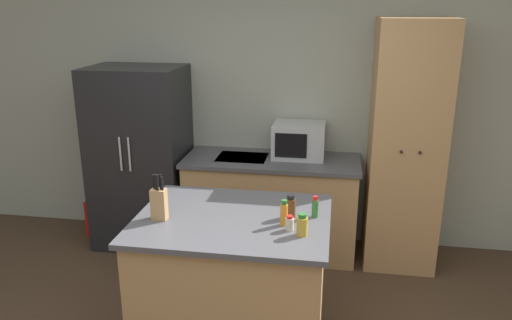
# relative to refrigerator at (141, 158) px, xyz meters

# --- Properties ---
(wall_back) EXTENTS (7.20, 0.06, 2.60)m
(wall_back) POSITION_rel_refrigerator_xyz_m (1.22, 0.35, 0.47)
(wall_back) COLOR #9EA393
(wall_back) RESTS_ON ground_plane
(refrigerator) EXTENTS (0.83, 0.66, 1.66)m
(refrigerator) POSITION_rel_refrigerator_xyz_m (0.00, 0.00, 0.00)
(refrigerator) COLOR black
(refrigerator) RESTS_ON ground_plane
(back_counter) EXTENTS (1.55, 0.65, 0.88)m
(back_counter) POSITION_rel_refrigerator_xyz_m (1.22, 0.01, -0.39)
(back_counter) COLOR tan
(back_counter) RESTS_ON ground_plane
(pantry_cabinet) EXTENTS (0.59, 0.63, 2.09)m
(pantry_cabinet) POSITION_rel_refrigerator_xyz_m (2.35, 0.01, 0.21)
(pantry_cabinet) COLOR tan
(pantry_cabinet) RESTS_ON ground_plane
(kitchen_island) EXTENTS (1.19, 0.95, 0.93)m
(kitchen_island) POSITION_rel_refrigerator_xyz_m (1.16, -1.39, -0.36)
(kitchen_island) COLOR tan
(kitchen_island) RESTS_ON ground_plane
(microwave) EXTENTS (0.45, 0.37, 0.30)m
(microwave) POSITION_rel_refrigerator_xyz_m (1.45, 0.11, 0.20)
(microwave) COLOR #B2B5B7
(microwave) RESTS_ON back_counter
(knife_block) EXTENTS (0.09, 0.07, 0.29)m
(knife_block) POSITION_rel_refrigerator_xyz_m (0.73, -1.49, 0.21)
(knife_block) COLOR tan
(knife_block) RESTS_ON kitchen_island
(spice_bottle_tall_dark) EXTENTS (0.06, 0.06, 0.13)m
(spice_bottle_tall_dark) POSITION_rel_refrigerator_xyz_m (1.60, -1.57, 0.16)
(spice_bottle_tall_dark) COLOR gold
(spice_bottle_tall_dark) RESTS_ON kitchen_island
(spice_bottle_short_red) EXTENTS (0.05, 0.05, 0.09)m
(spice_bottle_short_red) POSITION_rel_refrigerator_xyz_m (1.52, -1.52, 0.14)
(spice_bottle_short_red) COLOR beige
(spice_bottle_short_red) RESTS_ON kitchen_island
(spice_bottle_amber_oil) EXTENTS (0.06, 0.06, 0.15)m
(spice_bottle_amber_oil) POSITION_rel_refrigerator_xyz_m (1.51, -1.34, 0.17)
(spice_bottle_amber_oil) COLOR #563319
(spice_bottle_amber_oil) RESTS_ON kitchen_island
(spice_bottle_green_herb) EXTENTS (0.05, 0.05, 0.16)m
(spice_bottle_green_herb) POSITION_rel_refrigerator_xyz_m (1.48, -1.45, 0.17)
(spice_bottle_green_herb) COLOR orange
(spice_bottle_green_herb) RESTS_ON kitchen_island
(spice_bottle_pale_salt) EXTENTS (0.04, 0.04, 0.14)m
(spice_bottle_pale_salt) POSITION_rel_refrigerator_xyz_m (1.66, -1.31, 0.16)
(spice_bottle_pale_salt) COLOR #337033
(spice_bottle_pale_salt) RESTS_ON kitchen_island
(fire_extinguisher) EXTENTS (0.13, 0.13, 0.40)m
(fire_extinguisher) POSITION_rel_refrigerator_xyz_m (-0.56, 0.02, -0.66)
(fire_extinguisher) COLOR red
(fire_extinguisher) RESTS_ON ground_plane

